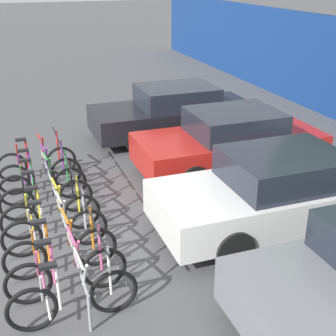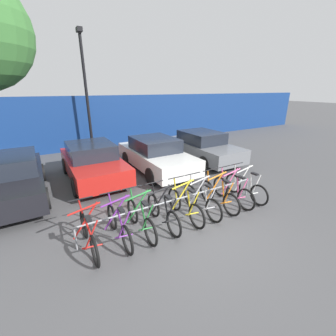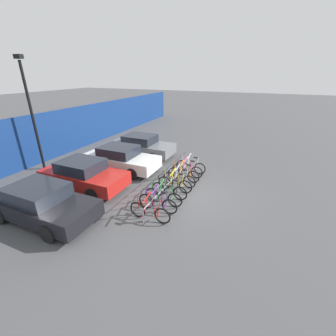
{
  "view_description": "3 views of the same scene",
  "coord_description": "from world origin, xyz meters",
  "px_view_note": "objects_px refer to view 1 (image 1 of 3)",
  "views": [
    {
      "loc": [
        7.35,
        0.01,
        4.27
      ],
      "look_at": [
        0.26,
        2.58,
        1.02
      ],
      "focal_mm": 50.0,
      "sensor_mm": 36.0,
      "label": 1
    },
    {
      "loc": [
        -3.01,
        -3.82,
        3.34
      ],
      "look_at": [
        0.49,
        2.13,
        0.88
      ],
      "focal_mm": 24.0,
      "sensor_mm": 36.0,
      "label": 2
    },
    {
      "loc": [
        -8.64,
        -2.96,
        5.18
      ],
      "look_at": [
        0.29,
        0.97,
        1.02
      ],
      "focal_mm": 24.0,
      "sensor_mm": 36.0,
      "label": 3
    }
  ],
  "objects_px": {
    "bicycle_yellow": "(51,215)",
    "bicycle_orange": "(61,251)",
    "bicycle_black": "(47,198)",
    "bicycle_pink": "(67,273)",
    "bicycle_white": "(74,297)",
    "car_white": "(278,191)",
    "bicycle_green": "(43,185)",
    "bicycle_silver": "(55,230)",
    "bicycle_red": "(37,162)",
    "car_black": "(174,112)",
    "car_red": "(230,142)",
    "bicycle_purple": "(40,174)",
    "bike_rack": "(59,205)"
  },
  "relations": [
    {
      "from": "bicycle_yellow",
      "to": "bicycle_orange",
      "type": "xyz_separation_m",
      "value": [
        1.18,
        0.0,
        0.0
      ]
    },
    {
      "from": "bicycle_black",
      "to": "bicycle_pink",
      "type": "distance_m",
      "value": 2.44
    },
    {
      "from": "bicycle_orange",
      "to": "bicycle_pink",
      "type": "relative_size",
      "value": 1.0
    },
    {
      "from": "bicycle_white",
      "to": "car_white",
      "type": "bearing_deg",
      "value": 107.59
    },
    {
      "from": "bicycle_pink",
      "to": "bicycle_green",
      "type": "bearing_deg",
      "value": -177.85
    },
    {
      "from": "bicycle_silver",
      "to": "bicycle_red",
      "type": "bearing_deg",
      "value": 176.19
    },
    {
      "from": "car_black",
      "to": "car_red",
      "type": "distance_m",
      "value": 2.62
    },
    {
      "from": "car_red",
      "to": "car_white",
      "type": "relative_size",
      "value": 0.96
    },
    {
      "from": "bicycle_silver",
      "to": "car_black",
      "type": "distance_m",
      "value": 5.94
    },
    {
      "from": "bicycle_red",
      "to": "bicycle_pink",
      "type": "xyz_separation_m",
      "value": [
        4.26,
        0.0,
        0.0
      ]
    },
    {
      "from": "bicycle_silver",
      "to": "bicycle_purple",
      "type": "bearing_deg",
      "value": 176.19
    },
    {
      "from": "bicycle_orange",
      "to": "bicycle_red",
      "type": "bearing_deg",
      "value": 178.01
    },
    {
      "from": "bike_rack",
      "to": "car_white",
      "type": "distance_m",
      "value": 3.81
    },
    {
      "from": "bicycle_white",
      "to": "car_black",
      "type": "bearing_deg",
      "value": 148.91
    },
    {
      "from": "bicycle_orange",
      "to": "bicycle_white",
      "type": "relative_size",
      "value": 1.0
    },
    {
      "from": "bicycle_yellow",
      "to": "bicycle_black",
      "type": "bearing_deg",
      "value": 178.38
    },
    {
      "from": "bike_rack",
      "to": "bicycle_yellow",
      "type": "relative_size",
      "value": 3.14
    },
    {
      "from": "bicycle_silver",
      "to": "bicycle_orange",
      "type": "relative_size",
      "value": 1.0
    },
    {
      "from": "car_red",
      "to": "car_white",
      "type": "xyz_separation_m",
      "value": [
        2.53,
        -0.36,
        0.0
      ]
    },
    {
      "from": "bicycle_green",
      "to": "bicycle_black",
      "type": "height_order",
      "value": "same"
    },
    {
      "from": "bicycle_green",
      "to": "bicycle_yellow",
      "type": "relative_size",
      "value": 1.0
    },
    {
      "from": "bicycle_purple",
      "to": "bicycle_pink",
      "type": "xyz_separation_m",
      "value": [
        3.59,
        0.0,
        0.0
      ]
    },
    {
      "from": "car_red",
      "to": "bicycle_black",
      "type": "bearing_deg",
      "value": -79.51
    },
    {
      "from": "bicycle_yellow",
      "to": "bicycle_white",
      "type": "bearing_deg",
      "value": -1.62
    },
    {
      "from": "bicycle_green",
      "to": "bicycle_yellow",
      "type": "distance_m",
      "value": 1.28
    },
    {
      "from": "bicycle_purple",
      "to": "bicycle_black",
      "type": "distance_m",
      "value": 1.15
    },
    {
      "from": "bicycle_orange",
      "to": "car_white",
      "type": "distance_m",
      "value": 3.78
    },
    {
      "from": "car_white",
      "to": "bicycle_black",
      "type": "bearing_deg",
      "value": -115.09
    },
    {
      "from": "bicycle_black",
      "to": "bicycle_pink",
      "type": "relative_size",
      "value": 1.0
    },
    {
      "from": "bicycle_green",
      "to": "bicycle_black",
      "type": "relative_size",
      "value": 1.0
    },
    {
      "from": "bicycle_purple",
      "to": "car_black",
      "type": "bearing_deg",
      "value": 117.02
    },
    {
      "from": "bicycle_purple",
      "to": "bicycle_black",
      "type": "bearing_deg",
      "value": -3.46
    },
    {
      "from": "bike_rack",
      "to": "bicycle_black",
      "type": "height_order",
      "value": "bicycle_black"
    },
    {
      "from": "bicycle_red",
      "to": "bicycle_pink",
      "type": "distance_m",
      "value": 4.26
    },
    {
      "from": "bicycle_green",
      "to": "bicycle_pink",
      "type": "relative_size",
      "value": 1.0
    },
    {
      "from": "bicycle_yellow",
      "to": "bike_rack",
      "type": "bearing_deg",
      "value": 119.22
    },
    {
      "from": "bicycle_green",
      "to": "bicycle_silver",
      "type": "bearing_deg",
      "value": 1.33
    },
    {
      "from": "bicycle_green",
      "to": "bicycle_yellow",
      "type": "xyz_separation_m",
      "value": [
        1.28,
        0.0,
        0.0
      ]
    },
    {
      "from": "bicycle_pink",
      "to": "car_white",
      "type": "relative_size",
      "value": 0.4
    },
    {
      "from": "bicycle_white",
      "to": "bicycle_pink",
      "type": "bearing_deg",
      "value": 179.49
    },
    {
      "from": "bicycle_orange",
      "to": "car_black",
      "type": "distance_m",
      "value": 6.44
    },
    {
      "from": "bicycle_purple",
      "to": "bicycle_green",
      "type": "height_order",
      "value": "same"
    },
    {
      "from": "bicycle_silver",
      "to": "car_black",
      "type": "height_order",
      "value": "car_black"
    },
    {
      "from": "bicycle_red",
      "to": "bicycle_orange",
      "type": "relative_size",
      "value": 1.0
    },
    {
      "from": "bicycle_black",
      "to": "bicycle_purple",
      "type": "bearing_deg",
      "value": -179.96
    },
    {
      "from": "bicycle_yellow",
      "to": "bicycle_silver",
      "type": "bearing_deg",
      "value": -1.62
    },
    {
      "from": "bicycle_green",
      "to": "bicycle_silver",
      "type": "relative_size",
      "value": 1.0
    },
    {
      "from": "bike_rack",
      "to": "car_white",
      "type": "bearing_deg",
      "value": 71.98
    },
    {
      "from": "bike_rack",
      "to": "bicycle_purple",
      "type": "distance_m",
      "value": 1.75
    },
    {
      "from": "car_black",
      "to": "car_white",
      "type": "height_order",
      "value": "same"
    }
  ]
}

